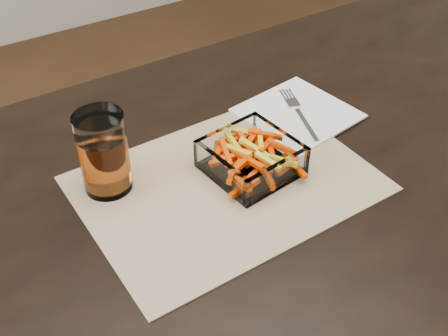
% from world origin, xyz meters
% --- Properties ---
extents(dining_table, '(1.60, 0.90, 0.75)m').
position_xyz_m(dining_table, '(0.00, 0.00, 0.66)').
color(dining_table, black).
rests_on(dining_table, ground).
extents(placemat, '(0.45, 0.34, 0.00)m').
position_xyz_m(placemat, '(-0.10, 0.03, 0.75)').
color(placemat, tan).
rests_on(placemat, dining_table).
extents(glass_bowl, '(0.15, 0.15, 0.05)m').
position_xyz_m(glass_bowl, '(-0.05, 0.04, 0.77)').
color(glass_bowl, white).
rests_on(glass_bowl, placemat).
extents(tumbler, '(0.08, 0.08, 0.13)m').
position_xyz_m(tumbler, '(-0.26, 0.13, 0.81)').
color(tumbler, white).
rests_on(tumbler, placemat).
extents(napkin, '(0.21, 0.21, 0.00)m').
position_xyz_m(napkin, '(0.11, 0.12, 0.76)').
color(napkin, white).
rests_on(napkin, placemat).
extents(fork, '(0.07, 0.17, 0.00)m').
position_xyz_m(fork, '(0.11, 0.12, 0.76)').
color(fork, silver).
rests_on(fork, napkin).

